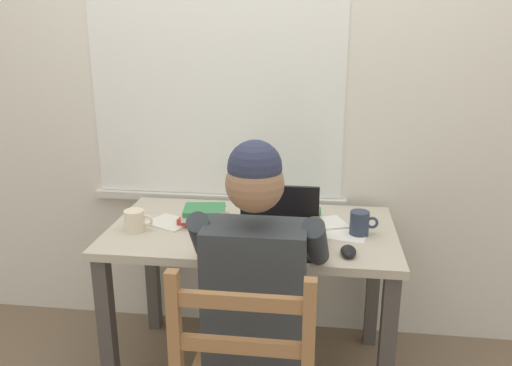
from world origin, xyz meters
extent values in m
cube|color=silver|center=(0.00, 0.42, 1.30)|extent=(6.00, 0.04, 2.60)
cube|color=white|center=(-0.23, 0.40, 1.25)|extent=(1.24, 0.01, 1.03)
cube|color=beige|center=(-0.23, 0.39, 0.72)|extent=(1.30, 0.06, 0.04)
cube|color=#BCB29E|center=(0.00, 0.00, 0.70)|extent=(1.24, 0.69, 0.03)
cube|color=#4C4742|center=(-0.57, -0.29, 0.34)|extent=(0.06, 0.06, 0.69)
cube|color=#4C4742|center=(0.57, -0.29, 0.34)|extent=(0.06, 0.06, 0.69)
cube|color=#4C4742|center=(-0.57, 0.29, 0.34)|extent=(0.06, 0.06, 0.69)
cube|color=#4C4742|center=(0.57, 0.29, 0.34)|extent=(0.06, 0.06, 0.69)
cube|color=#33383D|center=(0.08, -0.52, 0.69)|extent=(0.34, 0.20, 0.50)
sphere|color=#936B4C|center=(0.08, -0.52, 1.09)|extent=(0.19, 0.19, 0.19)
sphere|color=#282D47|center=(0.08, -0.52, 1.14)|extent=(0.17, 0.17, 0.17)
cube|color=#282D47|center=(0.08, -0.44, 1.12)|extent=(0.13, 0.10, 0.01)
cylinder|color=#38383D|center=(-0.01, -0.32, 0.44)|extent=(0.13, 0.40, 0.13)
cylinder|color=#38383D|center=(0.17, -0.32, 0.44)|extent=(0.13, 0.40, 0.13)
cylinder|color=#38383D|center=(-0.01, -0.12, 0.22)|extent=(0.10, 0.10, 0.44)
cylinder|color=#38383D|center=(0.17, -0.12, 0.22)|extent=(0.10, 0.10, 0.44)
cylinder|color=#33383D|center=(-0.12, -0.43, 0.86)|extent=(0.10, 0.26, 0.24)
cylinder|color=#936B4C|center=(-0.12, -0.20, 0.77)|extent=(0.07, 0.28, 0.07)
sphere|color=#936B4C|center=(-0.11, -0.06, 0.77)|extent=(0.08, 0.08, 0.08)
cylinder|color=#33383D|center=(0.28, -0.43, 0.86)|extent=(0.10, 0.26, 0.24)
cylinder|color=#936B4C|center=(0.28, -0.20, 0.77)|extent=(0.07, 0.28, 0.07)
sphere|color=#936B4C|center=(0.27, -0.06, 0.77)|extent=(0.08, 0.08, 0.08)
cube|color=olive|center=(0.27, -0.83, 0.68)|extent=(0.04, 0.04, 0.48)
cube|color=olive|center=(-0.11, -0.83, 0.68)|extent=(0.04, 0.04, 0.48)
cube|color=olive|center=(0.08, -0.83, 0.70)|extent=(0.36, 0.02, 0.04)
cube|color=olive|center=(0.08, -0.83, 0.84)|extent=(0.36, 0.02, 0.04)
cube|color=black|center=(0.12, -0.20, 0.73)|extent=(0.33, 0.23, 0.02)
cube|color=#2B2B2D|center=(0.12, -0.20, 0.74)|extent=(0.29, 0.17, 0.00)
cube|color=black|center=(0.12, -0.05, 0.84)|extent=(0.33, 0.08, 0.21)
cube|color=#99A8B2|center=(0.12, -0.05, 0.84)|extent=(0.29, 0.07, 0.18)
ellipsoid|color=black|center=(0.40, -0.23, 0.74)|extent=(0.06, 0.10, 0.03)
cylinder|color=beige|center=(-0.49, -0.10, 0.77)|extent=(0.09, 0.09, 0.09)
torus|color=beige|center=(-0.44, -0.10, 0.77)|extent=(0.05, 0.01, 0.05)
cylinder|color=#2D384C|center=(0.46, -0.02, 0.77)|extent=(0.08, 0.08, 0.10)
torus|color=#2D384C|center=(0.51, -0.02, 0.78)|extent=(0.05, 0.01, 0.05)
cube|color=#BC332D|center=(-0.23, 0.02, 0.74)|extent=(0.19, 0.15, 0.03)
cube|color=white|center=(-0.21, 0.01, 0.77)|extent=(0.21, 0.16, 0.02)
cube|color=#38844C|center=(-0.21, 0.01, 0.79)|extent=(0.20, 0.17, 0.02)
cube|color=#38844C|center=(0.20, 0.13, 0.73)|extent=(0.20, 0.16, 0.02)
cube|color=#38844C|center=(0.19, 0.13, 0.76)|extent=(0.21, 0.13, 0.02)
cube|color=white|center=(0.36, -0.02, 0.72)|extent=(0.28, 0.19, 0.00)
cube|color=white|center=(0.28, 0.06, 0.73)|extent=(0.28, 0.23, 0.01)
cube|color=silver|center=(-0.37, 0.01, 0.73)|extent=(0.23, 0.21, 0.01)
camera|label=1|loc=(0.28, -2.08, 1.57)|focal=36.37mm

